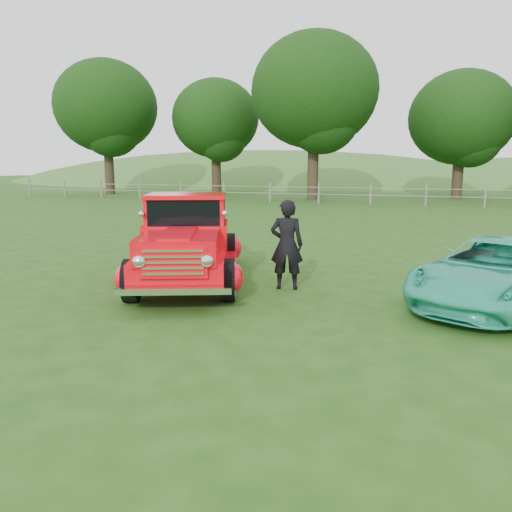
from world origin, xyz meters
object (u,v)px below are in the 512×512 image
(tree_near_east, at_px, (462,118))
(red_pickup, at_px, (188,243))
(tree_near_west, at_px, (315,91))
(man, at_px, (287,245))
(tree_far_west, at_px, (106,107))
(tree_mid_west, at_px, (216,119))
(teal_sedan, at_px, (496,272))

(tree_near_east, relative_size, red_pickup, 1.58)
(tree_near_west, height_order, man, tree_near_west)
(tree_far_west, bearing_deg, tree_near_east, 6.84)
(man, bearing_deg, tree_near_west, -92.14)
(tree_far_west, relative_size, tree_near_west, 0.95)
(tree_mid_west, bearing_deg, tree_near_west, -20.56)
(tree_mid_west, xyz_separation_m, red_pickup, (10.27, -26.25, -4.75))
(tree_near_east, xyz_separation_m, man, (-4.68, -27.22, -4.39))
(tree_far_west, height_order, tree_near_east, tree_far_west)
(tree_near_west, relative_size, tree_near_east, 1.25)
(tree_far_west, height_order, red_pickup, tree_far_west)
(red_pickup, xyz_separation_m, teal_sedan, (5.69, 0.07, -0.23))
(tree_mid_west, distance_m, teal_sedan, 31.06)
(tree_far_west, distance_m, tree_near_west, 16.03)
(tree_mid_west, distance_m, man, 29.35)
(tree_far_west, xyz_separation_m, tree_near_west, (16.00, -1.00, 0.31))
(tree_near_east, distance_m, man, 27.96)
(tree_mid_west, distance_m, tree_near_east, 17.03)
(tree_far_west, relative_size, red_pickup, 1.88)
(tree_mid_west, relative_size, teal_sedan, 2.09)
(tree_near_east, height_order, teal_sedan, tree_near_east)
(tree_near_west, bearing_deg, red_pickup, -84.42)
(tree_near_west, distance_m, red_pickup, 24.12)
(tree_mid_west, distance_m, red_pickup, 28.58)
(tree_near_west, bearing_deg, tree_near_east, 23.96)
(tree_far_west, relative_size, teal_sedan, 2.45)
(tree_mid_west, height_order, red_pickup, tree_mid_west)
(tree_near_west, relative_size, man, 6.10)
(tree_mid_west, height_order, tree_near_west, tree_near_west)
(tree_near_east, distance_m, teal_sedan, 27.60)
(tree_near_west, xyz_separation_m, tree_near_east, (9.00, 4.00, -1.55))
(tree_mid_west, xyz_separation_m, tree_near_west, (8.00, -3.00, 1.25))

